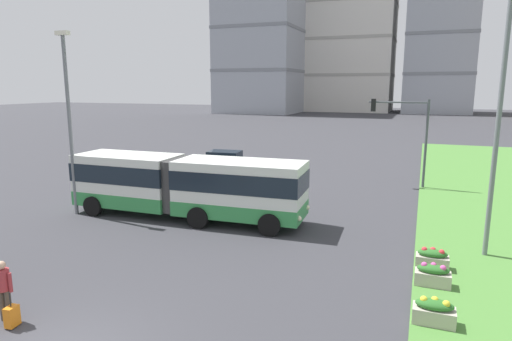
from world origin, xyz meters
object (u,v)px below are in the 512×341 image
apartment_tower_westcentre (351,6)px  streetlight_left (69,117)px  rolling_suitcase (12,316)px  traffic_light_far_right (406,127)px  flower_planter_2 (433,275)px  articulated_bus (186,185)px  apartment_tower_west (259,31)px  streetlight_median (499,112)px  pedestrian_crossing (3,287)px  flower_planter_3 (432,258)px  flower_planter_1 (434,311)px  apartment_tower_centre (442,18)px  car_navy_sedan (226,162)px

apartment_tower_westcentre → streetlight_left: bearing=-88.4°
rolling_suitcase → traffic_light_far_right: size_ratio=0.17×
apartment_tower_westcentre → flower_planter_2: bearing=-79.1°
articulated_bus → apartment_tower_westcentre: size_ratio=0.23×
articulated_bus → flower_planter_2: 11.95m
apartment_tower_west → streetlight_median: bearing=-64.1°
articulated_bus → pedestrian_crossing: 10.28m
flower_planter_3 → streetlight_median: streetlight_median is taller
rolling_suitcase → streetlight_median: (12.52, 10.12, 5.17)m
flower_planter_2 → streetlight_median: streetlight_median is taller
pedestrian_crossing → rolling_suitcase: size_ratio=1.79×
flower_planter_1 → flower_planter_3: 3.95m
flower_planter_2 → pedestrian_crossing: bearing=-149.9°
traffic_light_far_right → streetlight_median: streetlight_median is taller
apartment_tower_west → apartment_tower_centre: (40.09, 15.28, 2.84)m
rolling_suitcase → streetlight_median: 16.91m
traffic_light_far_right → apartment_tower_westcentre: apartment_tower_westcentre is taller
streetlight_left → apartment_tower_west: apartment_tower_west is taller
car_navy_sedan → pedestrian_crossing: size_ratio=2.62×
pedestrian_crossing → rolling_suitcase: bearing=-24.0°
apartment_tower_westcentre → traffic_light_far_right: bearing=-78.4°
streetlight_left → apartment_tower_westcentre: apartment_tower_westcentre is taller
flower_planter_3 → streetlight_median: 5.78m
car_navy_sedan → traffic_light_far_right: (12.78, -0.57, 3.12)m
streetlight_left → apartment_tower_west: 87.82m
articulated_bus → flower_planter_1: 12.97m
pedestrian_crossing → flower_planter_3: (11.07, 7.87, -0.58)m
apartment_tower_west → traffic_light_far_right: bearing=-62.9°
traffic_light_far_right → flower_planter_3: bearing=-83.0°
rolling_suitcase → flower_planter_1: (10.62, 4.12, 0.11)m
flower_planter_1 → car_navy_sedan: bearing=128.9°
streetlight_left → articulated_bus: bearing=13.7°
articulated_bus → flower_planter_2: size_ratio=10.83×
streetlight_left → flower_planter_3: bearing=-3.5°
articulated_bus → apartment_tower_west: apartment_tower_west is taller
streetlight_median → apartment_tower_westcentre: apartment_tower_westcentre is taller
pedestrian_crossing → flower_planter_2: size_ratio=1.58×
articulated_bus → streetlight_left: 6.64m
articulated_bus → apartment_tower_west: (-27.11, 82.58, 17.53)m
flower_planter_3 → apartment_tower_westcentre: (-19.71, 101.11, 25.82)m
flower_planter_2 → traffic_light_far_right: 15.24m
flower_planter_2 → apartment_tower_west: (-38.36, 86.42, 18.76)m
flower_planter_1 → apartment_tower_west: apartment_tower_west is taller
apartment_tower_westcentre → articulated_bus: bearing=-85.1°
car_navy_sedan → flower_planter_3: car_navy_sedan is taller
car_navy_sedan → apartment_tower_westcentre: bearing=93.5°
pedestrian_crossing → apartment_tower_centre: apartment_tower_centre is taller
apartment_tower_westcentre → apartment_tower_centre: bearing=-2.3°
articulated_bus → streetlight_median: 13.70m
flower_planter_2 → flower_planter_3: same height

